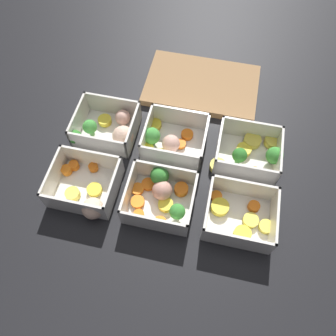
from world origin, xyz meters
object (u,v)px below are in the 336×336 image
at_px(container_near_center, 161,195).
at_px(container_near_left, 86,189).
at_px(container_far_right, 250,153).
at_px(container_near_right, 239,216).
at_px(container_far_center, 169,140).
at_px(container_far_left, 109,129).

bearing_deg(container_near_center, container_near_left, -172.79).
xyz_separation_m(container_near_left, container_near_center, (0.16, 0.02, 0.00)).
height_order(container_near_center, container_far_right, same).
bearing_deg(container_near_right, container_near_left, -177.94).
bearing_deg(container_near_left, container_near_center, 7.21).
height_order(container_near_center, container_far_center, same).
bearing_deg(container_far_right, container_near_left, -153.37).
distance_m(container_near_right, container_far_left, 0.35).
relative_size(container_near_left, container_near_right, 0.96).
height_order(container_near_center, container_near_right, same).
bearing_deg(container_far_center, container_near_center, -84.25).
xyz_separation_m(container_near_right, container_far_left, (-0.32, 0.14, 0.01)).
height_order(container_far_left, container_far_right, same).
relative_size(container_near_center, container_far_right, 0.87).
bearing_deg(container_far_left, container_near_left, -90.16).
relative_size(container_far_left, container_far_center, 1.00).
distance_m(container_near_left, container_near_right, 0.32).
xyz_separation_m(container_near_left, container_far_right, (0.32, 0.16, 0.00)).
relative_size(container_near_left, container_far_center, 0.91).
bearing_deg(container_far_right, container_far_center, -178.02).
bearing_deg(container_far_left, container_near_right, -24.49).
height_order(container_near_left, container_far_left, same).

